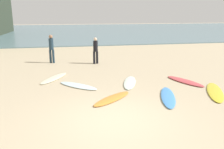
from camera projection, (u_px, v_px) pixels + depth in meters
name	position (u px, v px, depth m)	size (l,w,h in m)	color
ground_plane	(114.00, 120.00, 7.17)	(120.00, 120.00, 0.00)	#C6B28E
ocean_water	(72.00, 31.00, 41.42)	(120.00, 40.00, 0.08)	slate
surfboard_0	(215.00, 92.00, 9.65)	(0.58, 2.58, 0.08)	yellow
surfboard_1	(185.00, 81.00, 11.10)	(0.57, 2.10, 0.08)	#D54E53
surfboard_2	(130.00, 82.00, 10.93)	(0.53, 2.18, 0.07)	white
surfboard_3	(54.00, 78.00, 11.64)	(0.52, 2.22, 0.07)	#F2EFC6
surfboard_4	(78.00, 86.00, 10.45)	(0.58, 2.03, 0.07)	white
surfboard_5	(168.00, 97.00, 9.05)	(0.51, 2.36, 0.08)	#4A93E2
surfboard_6	(112.00, 98.00, 8.88)	(0.52, 2.01, 0.08)	orange
beachgoer_near	(96.00, 49.00, 14.83)	(0.35, 0.35, 1.64)	black
beachgoer_mid	(51.00, 47.00, 15.04)	(0.37, 0.37, 1.78)	#1E3342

